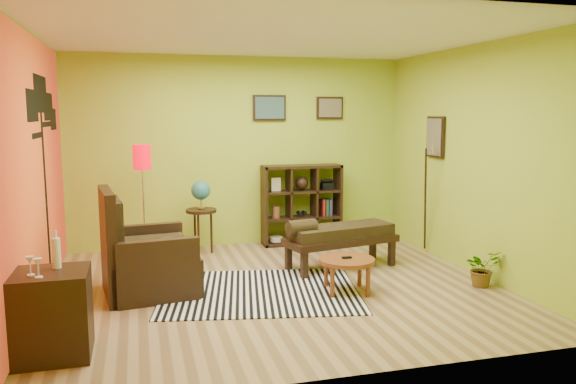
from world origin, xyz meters
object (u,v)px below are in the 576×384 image
object	(u,v)px
floor_lamp	(142,168)
globe_table	(201,199)
potted_plant	(482,272)
bench	(338,235)
armchair	(144,262)
coffee_table	(347,263)
cube_shelf	(303,204)
side_cabinet	(51,314)

from	to	relation	value
floor_lamp	globe_table	bearing A→B (deg)	19.07
globe_table	potted_plant	distance (m)	3.80
bench	armchair	bearing A→B (deg)	-170.92
bench	potted_plant	xyz separation A→B (m)	(1.34, -1.13, -0.27)
coffee_table	armchair	distance (m)	2.24
potted_plant	floor_lamp	bearing A→B (deg)	151.13
armchair	globe_table	distance (m)	1.82
bench	potted_plant	bearing A→B (deg)	-40.25
armchair	cube_shelf	distance (m)	3.00
coffee_table	cube_shelf	distance (m)	2.39
armchair	potted_plant	xyz separation A→B (m)	(3.75, -0.75, -0.19)
armchair	floor_lamp	size ratio (longest dim) A/B	0.75
potted_plant	bench	bearing A→B (deg)	139.75
globe_table	cube_shelf	bearing A→B (deg)	9.40
armchair	cube_shelf	bearing A→B (deg)	37.75
globe_table	armchair	bearing A→B (deg)	-117.18
armchair	floor_lamp	bearing A→B (deg)	88.73
cube_shelf	bench	bearing A→B (deg)	-88.16
armchair	floor_lamp	world-z (taller)	floor_lamp
coffee_table	bench	world-z (taller)	bench
potted_plant	globe_table	bearing A→B (deg)	141.73
armchair	floor_lamp	distance (m)	1.59
floor_lamp	bench	world-z (taller)	floor_lamp
globe_table	side_cabinet	bearing A→B (deg)	-117.02
coffee_table	cube_shelf	size ratio (longest dim) A/B	0.52
floor_lamp	potted_plant	world-z (taller)	floor_lamp
coffee_table	globe_table	world-z (taller)	globe_table
armchair	cube_shelf	size ratio (longest dim) A/B	0.98
globe_table	cube_shelf	world-z (taller)	cube_shelf
armchair	cube_shelf	xyz separation A→B (m)	(2.36, 1.83, 0.24)
bench	coffee_table	bearing A→B (deg)	-104.45
side_cabinet	globe_table	bearing A→B (deg)	62.98
armchair	bench	distance (m)	2.44
side_cabinet	bench	bearing A→B (deg)	30.57
globe_table	potted_plant	xyz separation A→B (m)	(2.94, -2.32, -0.62)
side_cabinet	bench	world-z (taller)	side_cabinet
floor_lamp	armchair	bearing A→B (deg)	-91.27
potted_plant	armchair	bearing A→B (deg)	168.71
coffee_table	floor_lamp	distance (m)	2.98
side_cabinet	cube_shelf	distance (m)	4.55
globe_table	bench	bearing A→B (deg)	-36.53
cube_shelf	globe_table	bearing A→B (deg)	-170.60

